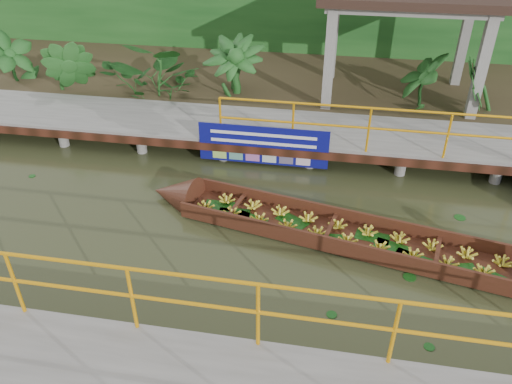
# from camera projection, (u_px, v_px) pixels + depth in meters

# --- Properties ---
(ground) EXTENTS (80.00, 80.00, 0.00)m
(ground) POSITION_uv_depth(u_px,v_px,m) (243.00, 233.00, 9.27)
(ground) COLOR #292F17
(ground) RESTS_ON ground
(land_strip) EXTENTS (30.00, 8.00, 0.45)m
(land_strip) POSITION_uv_depth(u_px,v_px,m) (290.00, 81.00, 15.36)
(land_strip) COLOR #382C1C
(land_strip) RESTS_ON ground
(far_dock) EXTENTS (16.00, 2.06, 1.66)m
(far_dock) POSITION_uv_depth(u_px,v_px,m) (272.00, 130.00, 11.85)
(far_dock) COLOR slate
(far_dock) RESTS_ON ground
(pavilion) EXTENTS (4.40, 3.00, 3.00)m
(pavilion) POSITION_uv_depth(u_px,v_px,m) (407.00, 6.00, 12.53)
(pavilion) COLOR slate
(pavilion) RESTS_ON ground
(foliage_backdrop) EXTENTS (30.00, 0.80, 4.00)m
(foliage_backdrop) POSITION_uv_depth(u_px,v_px,m) (301.00, 3.00, 16.48)
(foliage_backdrop) COLOR #154416
(foliage_backdrop) RESTS_ON ground
(vendor_boat) EXTENTS (9.27, 2.81, 1.98)m
(vendor_boat) POSITION_uv_depth(u_px,v_px,m) (398.00, 243.00, 8.67)
(vendor_boat) COLOR #371D0F
(vendor_boat) RESTS_ON ground
(blue_banner) EXTENTS (2.90, 0.04, 0.91)m
(blue_banner) POSITION_uv_depth(u_px,v_px,m) (263.00, 145.00, 11.03)
(blue_banner) COLOR navy
(blue_banner) RESTS_ON ground
(tropical_plants) EXTENTS (14.29, 1.29, 1.61)m
(tropical_plants) POSITION_uv_depth(u_px,v_px,m) (221.00, 69.00, 13.22)
(tropical_plants) COLOR #154416
(tropical_plants) RESTS_ON ground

